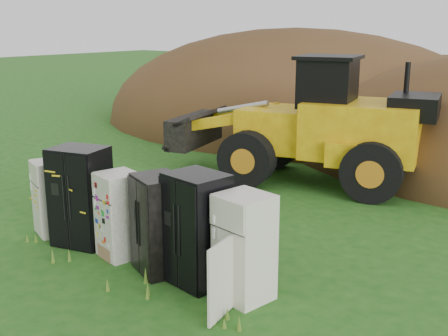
# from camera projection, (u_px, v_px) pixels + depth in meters

# --- Properties ---
(ground) EXTENTS (120.00, 120.00, 0.00)m
(ground) POSITION_uv_depth(u_px,v_px,m) (141.00, 263.00, 10.16)
(ground) COLOR #1C5115
(ground) RESTS_ON ground
(fridge_leftmost) EXTENTS (0.87, 0.86, 1.54)m
(fridge_leftmost) POSITION_uv_depth(u_px,v_px,m) (53.00, 197.00, 11.43)
(fridge_leftmost) COLOR silver
(fridge_leftmost) RESTS_ON ground
(fridge_black_side) EXTENTS (1.17, 1.02, 1.93)m
(fridge_black_side) POSITION_uv_depth(u_px,v_px,m) (81.00, 196.00, 10.85)
(fridge_black_side) COLOR black
(fridge_black_side) RESTS_ON ground
(fridge_sticker) EXTENTS (0.85, 0.81, 1.60)m
(fridge_sticker) POSITION_uv_depth(u_px,v_px,m) (120.00, 215.00, 10.28)
(fridge_sticker) COLOR white
(fridge_sticker) RESTS_ON ground
(fridge_dark_mid) EXTENTS (1.09, 1.01, 1.72)m
(fridge_dark_mid) POSITION_uv_depth(u_px,v_px,m) (159.00, 224.00, 9.64)
(fridge_dark_mid) COLOR black
(fridge_dark_mid) RESTS_ON ground
(fridge_black_right) EXTENTS (1.05, 0.93, 1.88)m
(fridge_black_right) POSITION_uv_depth(u_px,v_px,m) (197.00, 229.00, 9.19)
(fridge_black_right) COLOR black
(fridge_black_right) RESTS_ON ground
(fridge_open_door) EXTENTS (0.89, 0.85, 1.70)m
(fridge_open_door) POSITION_uv_depth(u_px,v_px,m) (244.00, 247.00, 8.67)
(fridge_open_door) COLOR silver
(fridge_open_door) RESTS_ON ground
(wheel_loader) EXTENTS (7.52, 4.40, 3.41)m
(wheel_loader) POSITION_uv_depth(u_px,v_px,m) (295.00, 119.00, 15.14)
(wheel_loader) COLOR yellow
(wheel_loader) RESTS_ON ground
(dirt_mound_left) EXTENTS (18.05, 13.54, 8.09)m
(dirt_mound_left) POSITION_uv_depth(u_px,v_px,m) (294.00, 124.00, 24.29)
(dirt_mound_left) COLOR #452E16
(dirt_mound_left) RESTS_ON ground
(dirt_mound_back) EXTENTS (18.72, 12.48, 5.79)m
(dirt_mound_back) POSITION_uv_depth(u_px,v_px,m) (440.00, 121.00, 24.83)
(dirt_mound_back) COLOR #452E16
(dirt_mound_back) RESTS_ON ground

